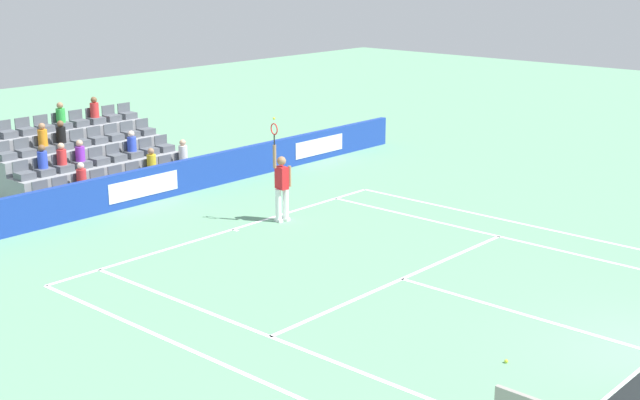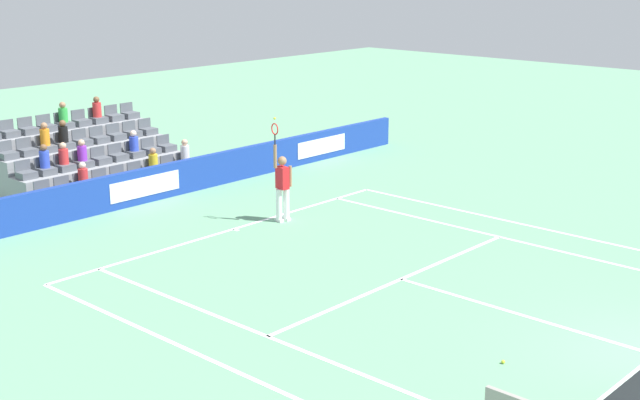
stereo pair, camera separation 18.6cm
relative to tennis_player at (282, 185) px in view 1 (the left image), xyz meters
The scene contains 12 objects.
line_baseline 1.77m from the tennis_player, 16.89° to the right, with size 10.97×0.10×0.01m, color white.
line_service 5.35m from the tennis_player, 74.45° to the left, with size 8.23×0.10×0.01m, color white.
line_centre_service 8.44m from the tennis_player, 80.33° to the left, with size 0.10×6.40×0.01m, color white.
line_singles_sideline_left 7.87m from the tennis_player, 44.97° to the left, with size 0.10×11.89×0.01m, color white.
line_singles_sideline_right 6.22m from the tennis_player, 116.13° to the left, with size 0.10×11.89×0.01m, color white.
line_doubles_sideline_left 8.88m from the tennis_player, 38.67° to the left, with size 0.10×11.89×0.01m, color white.
line_doubles_sideline_right 6.93m from the tennis_player, 126.46° to the left, with size 0.10×11.89×0.01m, color white.
line_centre_mark 1.75m from the tennis_player, 13.09° to the right, with size 0.10×0.20×0.01m, color white.
sponsor_barrier 4.51m from the tennis_player, 71.67° to the right, with size 22.66×0.22×1.01m.
tennis_player is the anchor object (origin of this frame).
stadium_stand 7.33m from the tennis_player, 78.90° to the right, with size 5.58×3.80×2.55m.
loose_tennis_ball 9.64m from the tennis_player, 68.32° to the left, with size 0.07×0.07×0.07m, color #D1E533.
Camera 1 is at (14.75, 4.36, 6.83)m, focal length 49.21 mm.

